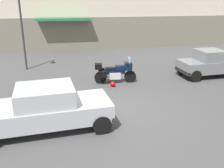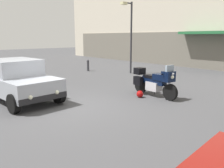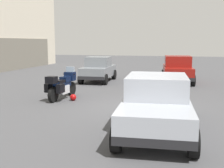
% 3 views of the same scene
% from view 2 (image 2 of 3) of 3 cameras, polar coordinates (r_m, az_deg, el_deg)
% --- Properties ---
extents(ground_plane, '(80.00, 80.00, 0.00)m').
position_cam_2_polar(ground_plane, '(8.51, -10.16, -5.31)').
color(ground_plane, '#424244').
extents(motorcycle, '(2.26, 0.81, 1.36)m').
position_cam_2_polar(motorcycle, '(9.81, 10.10, 0.64)').
color(motorcycle, black).
rests_on(motorcycle, ground).
extents(helmet, '(0.28, 0.28, 0.28)m').
position_cam_2_polar(helmet, '(9.60, 6.75, -2.42)').
color(helmet, '#990C0C').
rests_on(helmet, ground).
extents(car_sedan_far, '(4.67, 2.22, 1.56)m').
position_cam_2_polar(car_sedan_far, '(10.00, -22.52, 1.10)').
color(car_sedan_far, '#9EA3AD').
rests_on(car_sedan_far, ground).
extents(streetlamp_curbside, '(0.28, 0.94, 4.59)m').
position_cam_2_polar(streetlamp_curbside, '(15.69, 4.28, 12.76)').
color(streetlamp_curbside, '#2D2D33').
rests_on(streetlamp_curbside, ground).
extents(bollard_curbside, '(0.16, 0.16, 0.80)m').
position_cam_2_polar(bollard_curbside, '(17.03, -5.82, 4.60)').
color(bollard_curbside, '#333338').
rests_on(bollard_curbside, ground).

